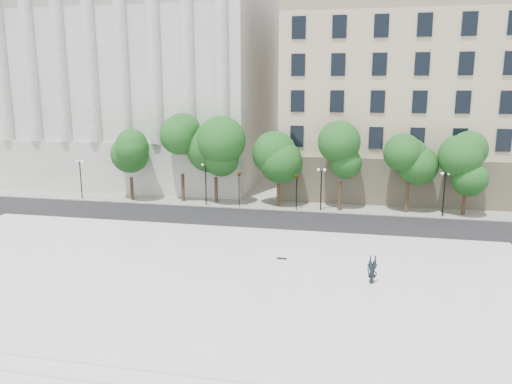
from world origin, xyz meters
The scene contains 13 objects.
ground centered at (0.00, 0.00, 0.00)m, with size 160.00×160.00×0.00m, color #B4B2AA.
plaza centered at (0.00, 3.00, 0.23)m, with size 44.00×22.00×0.45m, color white.
street centered at (0.00, 18.00, 0.01)m, with size 60.00×8.00×0.02m, color black.
far_sidewalk centered at (0.00, 24.00, 0.06)m, with size 60.00×4.00×0.12m, color #9C9B90.
building_west centered at (-17.00, 38.57, 12.89)m, with size 31.50×27.65×25.60m.
building_east centered at (20.00, 38.91, 11.14)m, with size 36.00×26.15×23.00m.
traffic_light_west centered at (-1.36, 22.30, 3.75)m, with size 0.72×1.92×4.26m.
traffic_light_east centered at (4.49, 22.30, 3.77)m, with size 0.91×1.95×4.27m.
person_lying centered at (11.43, 3.66, 0.69)m, with size 0.64×0.42×1.74m, color black.
skateboard centered at (5.40, 6.83, 0.49)m, with size 0.70×0.18×0.07m, color black.
plaza_steps centered at (0.00, -8.90, 0.12)m, with size 44.00×3.00×0.30m.
street_trees centered at (2.88, 23.58, 5.37)m, with size 37.56×4.89×7.74m.
lamp_posts centered at (0.27, 22.60, 3.02)m, with size 38.39×0.28×4.48m.
Camera 1 is at (10.26, -25.78, 12.25)m, focal length 35.00 mm.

